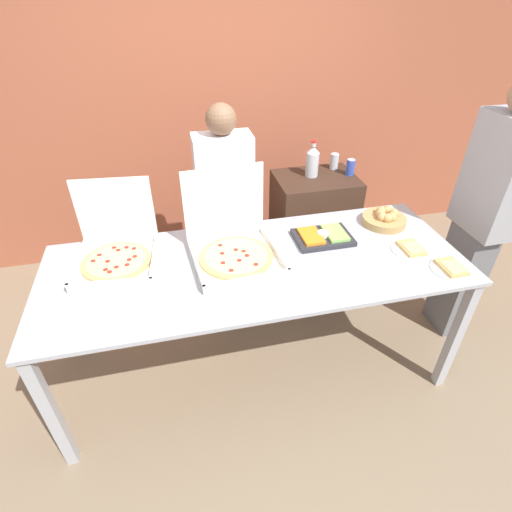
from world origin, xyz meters
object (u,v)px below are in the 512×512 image
object	(u,v)px
soda_can_silver	(334,161)
person_guest_plaid	(482,217)
soda_bottle	(312,161)
bread_basket	(384,218)
soda_can_colored	(350,167)
pizza_box_near_right	(233,243)
paper_plate_front_center	(452,268)
person_guest_cap	(226,211)
veggie_tray	(323,237)
paper_plate_front_left	(411,249)
pizza_box_far_right	(116,249)

from	to	relation	value
soda_can_silver	person_guest_plaid	size ratio (longest dim) A/B	0.07
soda_bottle	soda_can_silver	bearing A→B (deg)	22.49
bread_basket	soda_can_colored	xyz separation A→B (m)	(0.01, 0.60, 0.12)
pizza_box_near_right	paper_plate_front_center	distance (m)	1.26
bread_basket	pizza_box_near_right	bearing A→B (deg)	-172.71
paper_plate_front_center	soda_can_silver	world-z (taller)	soda_can_silver
soda_bottle	soda_can_colored	xyz separation A→B (m)	(0.30, -0.05, -0.06)
bread_basket	soda_bottle	bearing A→B (deg)	113.98
paper_plate_front_center	soda_can_silver	size ratio (longest dim) A/B	1.86
person_guest_cap	person_guest_plaid	world-z (taller)	person_guest_plaid
veggie_tray	bread_basket	xyz separation A→B (m)	(0.47, 0.09, 0.02)
soda_can_colored	veggie_tray	bearing A→B (deg)	-124.47
soda_bottle	soda_can_silver	size ratio (longest dim) A/B	2.23
paper_plate_front_center	paper_plate_front_left	world-z (taller)	same
veggie_tray	bread_basket	bearing A→B (deg)	11.29
bread_basket	soda_can_colored	distance (m)	0.62
bread_basket	person_guest_cap	distance (m)	1.12
bread_basket	soda_can_colored	size ratio (longest dim) A/B	2.32
pizza_box_near_right	soda_can_colored	size ratio (longest dim) A/B	4.37
pizza_box_far_right	person_guest_plaid	size ratio (longest dim) A/B	0.27
paper_plate_front_left	bread_basket	distance (m)	0.33
pizza_box_near_right	paper_plate_front_center	size ratio (longest dim) A/B	2.35
pizza_box_far_right	soda_can_colored	world-z (taller)	pizza_box_far_right
pizza_box_far_right	person_guest_plaid	world-z (taller)	person_guest_plaid
veggie_tray	paper_plate_front_center	bearing A→B (deg)	-37.66
pizza_box_near_right	soda_can_silver	bearing A→B (deg)	37.24
pizza_box_near_right	person_guest_cap	distance (m)	0.66
person_guest_plaid	soda_can_colored	bearing A→B (deg)	38.10
veggie_tray	pizza_box_near_right	bearing A→B (deg)	-176.01
paper_plate_front_left	person_guest_cap	bearing A→B (deg)	140.09
paper_plate_front_center	soda_can_colored	distance (m)	1.18
pizza_box_near_right	soda_can_silver	size ratio (longest dim) A/B	4.37
paper_plate_front_center	pizza_box_near_right	bearing A→B (deg)	160.32
paper_plate_front_center	soda_bottle	size ratio (longest dim) A/B	0.83
veggie_tray	soda_can_silver	xyz separation A→B (m)	(0.40, 0.84, 0.13)
paper_plate_front_center	veggie_tray	distance (m)	0.76
pizza_box_near_right	person_guest_plaid	world-z (taller)	person_guest_plaid
pizza_box_far_right	soda_bottle	distance (m)	1.59
person_guest_plaid	soda_bottle	bearing A→B (deg)	47.71
pizza_box_far_right	paper_plate_front_left	size ratio (longest dim) A/B	2.10
pizza_box_near_right	veggie_tray	bearing A→B (deg)	-0.54
bread_basket	soda_bottle	xyz separation A→B (m)	(-0.29, 0.65, 0.17)
veggie_tray	person_guest_plaid	distance (m)	1.09
pizza_box_near_right	soda_can_colored	bearing A→B (deg)	30.33
soda_can_silver	veggie_tray	bearing A→B (deg)	-115.69
pizza_box_far_right	person_guest_cap	size ratio (longest dim) A/B	0.31
soda_can_silver	soda_bottle	bearing A→B (deg)	-157.51
veggie_tray	person_guest_plaid	size ratio (longest dim) A/B	0.19
pizza_box_far_right	pizza_box_near_right	world-z (taller)	pizza_box_near_right
soda_can_silver	soda_can_colored	distance (m)	0.16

